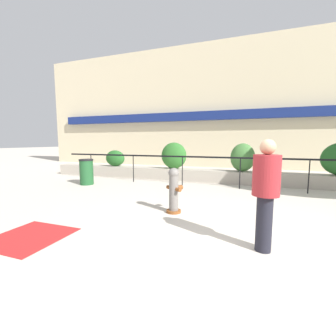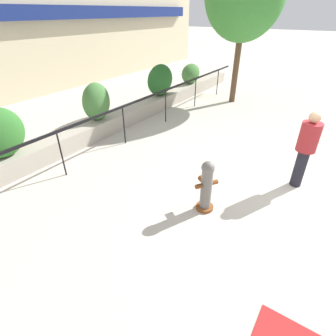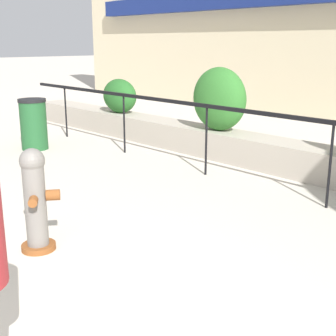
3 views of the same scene
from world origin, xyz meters
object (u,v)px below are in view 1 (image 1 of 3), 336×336
hedge_bush_0 (115,158)px  fire_hydrant (174,190)px  hedge_bush_1 (174,156)px  trash_bin (87,172)px  pedestrian (266,189)px  hedge_bush_2 (243,157)px

hedge_bush_0 → fire_hydrant: bearing=-44.9°
hedge_bush_1 → trash_bin: 3.72m
hedge_bush_0 → pedestrian: size_ratio=0.57×
hedge_bush_2 → pedestrian: bearing=-85.4°
trash_bin → pedestrian: bearing=-29.6°
pedestrian → hedge_bush_1: bearing=120.1°
hedge_bush_2 → trash_bin: bearing=-158.9°
hedge_bush_0 → trash_bin: (0.11, -2.24, -0.38)m
hedge_bush_0 → pedestrian: bearing=-42.3°
hedge_bush_2 → trash_bin: 6.25m
hedge_bush_0 → pedestrian: (6.38, -5.81, 0.10)m
hedge_bush_2 → pedestrian: size_ratio=0.65×
hedge_bush_2 → fire_hydrant: 4.72m
pedestrian → trash_bin: size_ratio=1.71×
trash_bin → fire_hydrant: bearing=-27.0°
hedge_bush_0 → trash_bin: bearing=-87.2°
fire_hydrant → pedestrian: size_ratio=0.62×
hedge_bush_2 → pedestrian: 5.83m
trash_bin → hedge_bush_0: bearing=92.8°
hedge_bush_0 → hedge_bush_1: bearing=0.0°
pedestrian → trash_bin: pedestrian is taller
pedestrian → trash_bin: 7.23m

